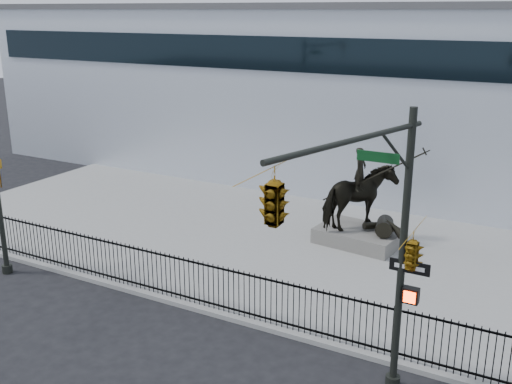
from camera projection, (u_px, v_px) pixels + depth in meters
The scene contains 7 objects.
ground at pixel (162, 322), 17.98m from camera, with size 120.00×120.00×0.00m, color black.
plaza at pixel (269, 243), 23.83m from camera, with size 30.00×12.00×0.15m, color gray.
building at pixel (377, 93), 33.43m from camera, with size 44.00×14.00×9.00m, color silver.
picket_fence at pixel (185, 279), 18.76m from camera, with size 22.10×0.10×1.50m.
statue_plinth at pixel (359, 236), 23.58m from camera, with size 3.15×2.16×0.59m, color #63605A.
equestrian_statue at pixel (362, 199), 23.10m from camera, with size 4.02×2.72×3.42m.
traffic_signal_right at pixel (350, 227), 11.91m from camera, with size 2.17×6.86×7.00m.
Camera 1 is at (10.19, -12.71, 9.02)m, focal length 42.00 mm.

